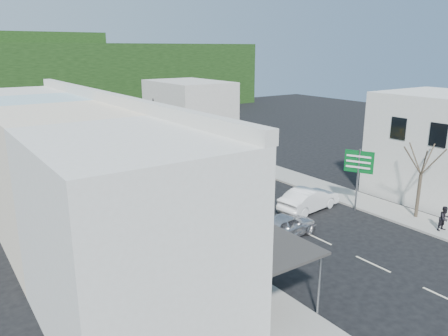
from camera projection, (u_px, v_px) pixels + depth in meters
ground at (274, 218)px, 29.78m from camera, size 120.00×120.00×0.00m
sidewalk_left at (114, 198)px, 33.53m from camera, size 3.00×52.00×0.15m
sidewalk_right at (264, 168)px, 41.81m from camera, size 3.00×52.00×0.15m
shopfront_row at (61, 174)px, 25.78m from camera, size 8.25×30.00×8.00m
right_building at (446, 147)px, 33.01m from camera, size 8.00×9.00×8.00m
distant_block_left at (6, 133)px, 43.71m from camera, size 8.00×10.00×6.00m
distant_block_right at (189, 107)px, 58.64m from camera, size 8.00×12.00×7.00m
hillside at (30, 74)px, 78.65m from camera, size 80.00×26.00×14.00m
bus at (173, 168)px, 36.53m from camera, size 4.07×11.83×3.10m
car_silver at (284, 227)px, 26.57m from camera, size 4.57×2.28×1.40m
car_white at (309, 201)px, 31.07m from camera, size 4.59×2.33×1.40m
car_red at (205, 213)px, 28.88m from camera, size 4.76×2.32×1.40m
car_black_near at (190, 162)px, 41.73m from camera, size 4.71×2.43×1.40m
car_navy_mid at (171, 149)px, 46.87m from camera, size 4.42×1.84×1.40m
car_black_far at (133, 156)px, 43.81m from camera, size 4.41×1.82×1.40m
car_navy_far at (140, 139)px, 52.14m from camera, size 4.66×2.28×1.40m
pedestrian_left at (164, 227)px, 25.85m from camera, size 0.59×0.70×1.70m
pedestrian_right at (444, 218)px, 27.21m from camera, size 0.77×0.57×1.70m
direction_sign at (357, 180)px, 30.71m from camera, size 1.76×2.18×4.47m
street_tree at (421, 175)px, 28.89m from camera, size 2.79×2.79×6.25m
traffic_signal at (154, 118)px, 56.32m from camera, size 0.57×1.04×5.00m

